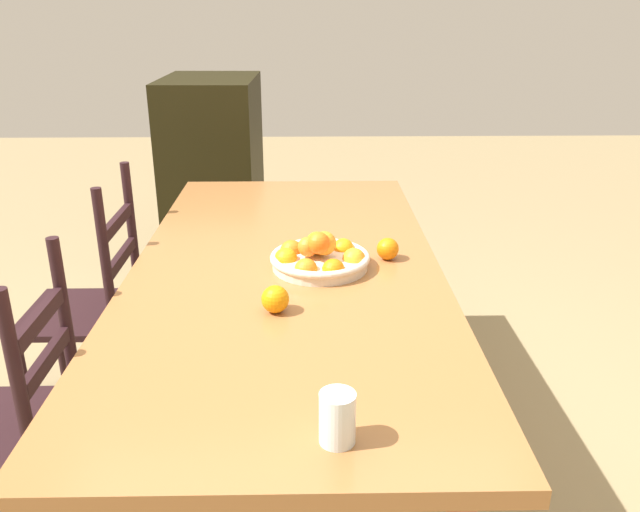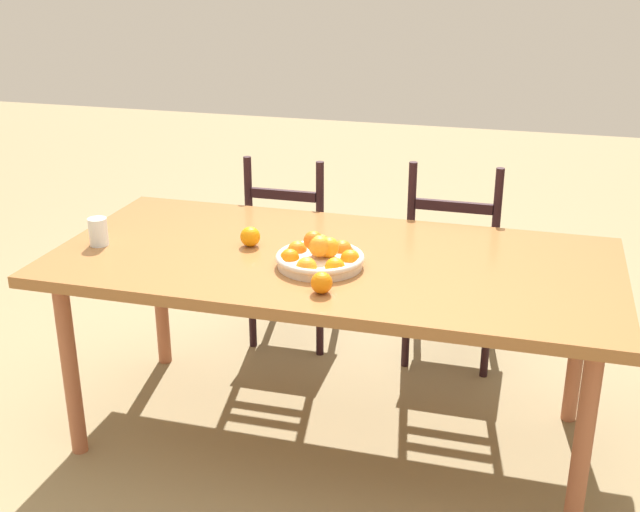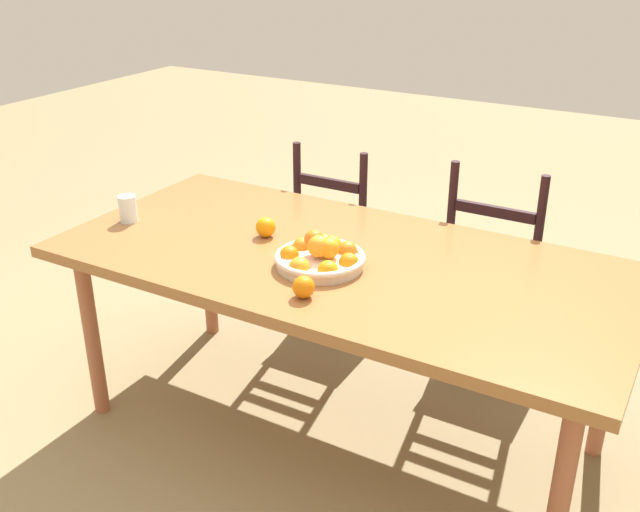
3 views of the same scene
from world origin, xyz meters
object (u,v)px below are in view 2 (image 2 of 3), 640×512
Objects in this scene: orange_loose_0 at (322,283)px; drinking_glass at (98,232)px; orange_loose_1 at (250,237)px; dining_table at (333,272)px; fruit_bowl at (320,257)px; chair_near_window at (453,272)px; chair_by_cabinet at (293,255)px.

orange_loose_0 is 0.68× the size of drinking_glass.
orange_loose_0 is 0.97m from drinking_glass.
drinking_glass is at bearing -165.56° from orange_loose_1.
fruit_bowl is (-0.02, -0.11, 0.10)m from dining_table.
dining_table is 0.35m from orange_loose_1.
orange_loose_1 is at bearing 158.13° from fruit_bowl.
drinking_glass is (-0.56, -0.14, 0.02)m from orange_loose_1.
fruit_bowl is 0.34m from orange_loose_1.
orange_loose_0 is at bearing 74.04° from chair_near_window.
chair_near_window is at bearing 66.46° from fruit_bowl.
chair_near_window is 1.21m from orange_loose_0.
drinking_glass is at bearing -172.07° from dining_table.
fruit_bowl is at bearing -100.72° from dining_table.
chair_by_cabinet is (-0.77, -0.01, 0.01)m from chair_near_window.
dining_table is at bearing 79.28° from fruit_bowl.
dining_table is 19.39× the size of drinking_glass.
chair_by_cabinet reaches higher than fruit_bowl.
chair_near_window reaches higher than chair_by_cabinet.
dining_table is 2.12× the size of chair_near_window.
drinking_glass is (-0.87, -0.02, 0.02)m from fruit_bowl.
dining_table is 0.15m from fruit_bowl.
orange_loose_1 reaches higher than orange_loose_0.
chair_near_window is at bearing -179.72° from chair_by_cabinet.
chair_near_window reaches higher than orange_loose_0.
chair_near_window is 1.03× the size of chair_by_cabinet.
dining_table is 0.91m from chair_by_cabinet.
fruit_bowl is (0.38, -0.87, 0.36)m from chair_by_cabinet.
chair_near_window is 13.47× the size of orange_loose_0.
chair_by_cabinet is 1.09m from drinking_glass.
drinking_glass is at bearing 35.63° from chair_near_window.
orange_loose_0 reaches higher than dining_table.
fruit_bowl is at bearing 106.66° from orange_loose_0.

